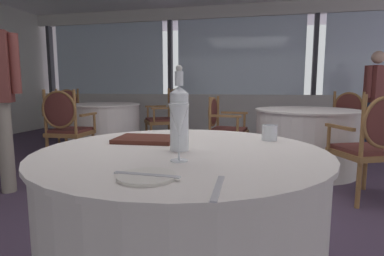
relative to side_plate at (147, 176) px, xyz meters
name	(u,v)px	position (x,y,z in m)	size (l,w,h in m)	color
ground_plane	(199,214)	(-0.13, 1.47, -0.75)	(14.83, 14.83, 0.00)	#47384C
window_wall_far	(239,84)	(-0.13, 5.75, 0.32)	(9.58, 0.14, 2.68)	beige
foreground_table	(182,231)	(0.00, 0.43, -0.38)	(1.24, 1.24, 0.75)	white
side_plate	(147,176)	(0.00, 0.00, 0.00)	(0.18, 0.18, 0.01)	silver
butter_knife	(147,175)	(0.00, 0.00, 0.01)	(0.21, 0.02, 0.00)	silver
dinner_fork	(218,188)	(0.22, -0.05, 0.00)	(0.21, 0.02, 0.00)	silver
water_bottle	(179,116)	(-0.01, 0.41, 0.14)	(0.08, 0.08, 0.36)	white
wine_glass	(179,121)	(0.04, 0.22, 0.14)	(0.08, 0.08, 0.21)	white
water_tumbler	(270,133)	(0.38, 0.74, 0.03)	(0.08, 0.08, 0.08)	white
menu_book	(146,139)	(-0.23, 0.59, 0.01)	(0.29, 0.22, 0.02)	#512319
background_table_0	(104,128)	(-2.06, 3.51, -0.38)	(1.14, 1.14, 0.75)	white
dining_chair_0_0	(71,112)	(-2.94, 3.99, -0.18)	(0.62, 0.65, 0.98)	olive
dining_chair_0_1	(66,123)	(-2.03, 2.51, -0.19)	(0.55, 0.48, 0.98)	olive
dining_chair_0_2	(166,114)	(-1.21, 4.04, -0.18)	(0.63, 0.65, 0.99)	olive
background_table_1	(306,140)	(0.88, 3.02, -0.38)	(1.22, 1.22, 0.75)	white
dining_chair_1_0	(344,119)	(1.50, 3.84, -0.19)	(0.66, 0.65, 0.95)	olive
dining_chair_1_1	(223,125)	(-0.14, 3.13, -0.23)	(0.52, 0.57, 0.89)	olive
dining_chair_1_2	(373,141)	(1.29, 2.06, -0.20)	(0.64, 0.60, 0.96)	olive
diner_person_0	(375,95)	(2.13, 4.59, 0.14)	(0.41, 0.39, 1.57)	#334770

